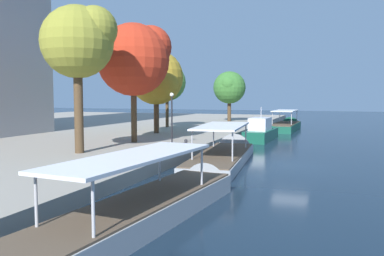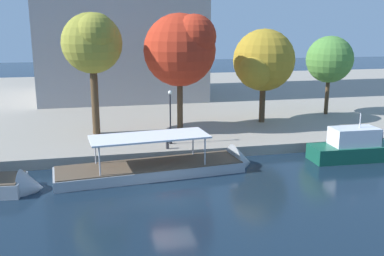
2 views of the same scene
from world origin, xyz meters
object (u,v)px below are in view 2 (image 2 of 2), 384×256
object	(u,v)px
tour_boat_2	(168,169)
lamp_post	(170,116)
tree_3	(329,61)
tree_2	(94,43)
tree_4	(263,61)
motor_yacht_3	(365,150)
mooring_bollard_0	(167,144)
tree_1	(182,48)

from	to	relation	value
tour_boat_2	lamp_post	distance (m)	5.62
tree_3	lamp_post	bearing A→B (deg)	-155.69
tree_2	lamp_post	bearing A→B (deg)	-40.03
lamp_post	tree_4	world-z (taller)	tree_4
tour_boat_2	tree_3	bearing A→B (deg)	28.24
tree_2	tree_4	world-z (taller)	tree_2
tour_boat_2	motor_yacht_3	xyz separation A→B (m)	(15.59, -0.08, 0.44)
mooring_bollard_0	tree_2	size ratio (longest dim) A/B	0.07
lamp_post	tree_4	size ratio (longest dim) A/B	0.48
lamp_post	tour_boat_2	bearing A→B (deg)	-101.84
tree_1	tree_3	bearing A→B (deg)	13.66
motor_yacht_3	lamp_post	world-z (taller)	lamp_post
lamp_post	tree_1	size ratio (longest dim) A/B	0.42
tree_2	tree_3	size ratio (longest dim) A/B	1.25
tree_1	tree_2	distance (m)	7.55
lamp_post	tree_4	distance (m)	12.35
tree_3	tour_boat_2	bearing A→B (deg)	-146.16
tour_boat_2	lamp_post	xyz separation A→B (m)	(0.99, 4.74, 2.85)
tour_boat_2	lamp_post	world-z (taller)	lamp_post
lamp_post	tree_3	distance (m)	20.75
motor_yacht_3	tree_2	size ratio (longest dim) A/B	0.85
tree_2	tree_4	bearing A→B (deg)	4.13
tree_1	tree_4	size ratio (longest dim) A/B	1.15
tour_boat_2	tree_4	xyz separation A→B (m)	(11.16, 10.69, 6.57)
tree_3	tree_1	bearing A→B (deg)	-166.34
tour_boat_2	tree_2	size ratio (longest dim) A/B	1.37
lamp_post	motor_yacht_3	bearing A→B (deg)	-18.28
motor_yacht_3	tree_3	size ratio (longest dim) A/B	1.07
motor_yacht_3	mooring_bollard_0	distance (m)	15.48
motor_yacht_3	tree_1	world-z (taller)	tree_1
tour_boat_2	mooring_bollard_0	world-z (taller)	tour_boat_2
tree_3	tree_4	bearing A→B (deg)	-163.75
tour_boat_2	motor_yacht_3	bearing A→B (deg)	-5.88
tour_boat_2	tree_2	world-z (taller)	tree_2
lamp_post	tree_2	size ratio (longest dim) A/B	0.42
tour_boat_2	tree_3	size ratio (longest dim) A/B	1.72
tree_3	motor_yacht_3	bearing A→B (deg)	-106.99
tree_1	tree_4	bearing A→B (deg)	10.97
mooring_bollard_0	tree_4	size ratio (longest dim) A/B	0.08
motor_yacht_3	tree_4	size ratio (longest dim) A/B	0.98
motor_yacht_3	tree_3	bearing A→B (deg)	75.01
motor_yacht_3	tree_2	xyz separation A→B (m)	(-20.32, 9.62, 8.00)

